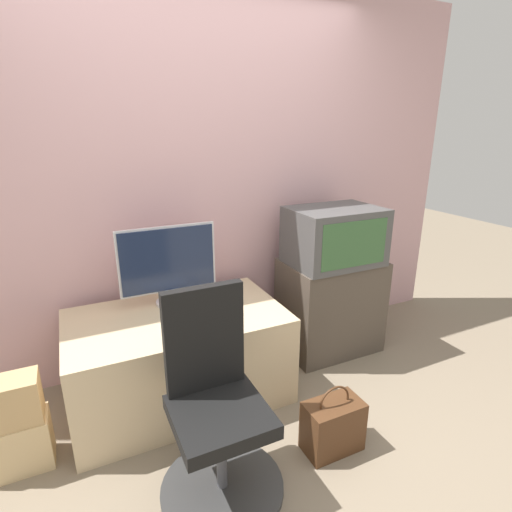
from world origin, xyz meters
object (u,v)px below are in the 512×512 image
object	(u,v)px
keyboard	(191,324)
mouse	(227,317)
cardboard_box_lower	(19,444)
handbag	(333,425)
office_chair	(216,417)
main_monitor	(168,265)
crt_tv	(334,236)

from	to	relation	value
keyboard	mouse	distance (m)	0.22
keyboard	cardboard_box_lower	bearing A→B (deg)	-177.63
mouse	handbag	xyz separation A→B (m)	(0.36, -0.60, -0.44)
office_chair	cardboard_box_lower	bearing A→B (deg)	149.39
main_monitor	cardboard_box_lower	xyz separation A→B (m)	(-0.90, -0.38, -0.70)
main_monitor	handbag	world-z (taller)	main_monitor
keyboard	handbag	size ratio (longest dim) A/B	0.77
cardboard_box_lower	office_chair	bearing A→B (deg)	-30.61
main_monitor	office_chair	xyz separation A→B (m)	(-0.03, -0.90, -0.46)
crt_tv	cardboard_box_lower	bearing A→B (deg)	-172.58
main_monitor	cardboard_box_lower	size ratio (longest dim) A/B	2.05
main_monitor	mouse	xyz separation A→B (m)	(0.24, -0.36, -0.25)
cardboard_box_lower	handbag	bearing A→B (deg)	-21.07
handbag	office_chair	bearing A→B (deg)	174.40
keyboard	crt_tv	world-z (taller)	crt_tv
mouse	crt_tv	distance (m)	1.02
mouse	handbag	world-z (taller)	mouse
handbag	keyboard	bearing A→B (deg)	132.95
crt_tv	handbag	xyz separation A→B (m)	(-0.57, -0.85, -0.77)
keyboard	mouse	xyz separation A→B (m)	(0.22, -0.01, 0.01)
crt_tv	handbag	world-z (taller)	crt_tv
cardboard_box_lower	keyboard	bearing A→B (deg)	2.37
mouse	keyboard	bearing A→B (deg)	176.35
handbag	mouse	bearing A→B (deg)	120.74
main_monitor	office_chair	bearing A→B (deg)	-91.61
main_monitor	keyboard	distance (m)	0.43
crt_tv	cardboard_box_lower	size ratio (longest dim) A/B	2.15
mouse	handbag	bearing A→B (deg)	-59.26
main_monitor	crt_tv	world-z (taller)	crt_tv
office_chair	cardboard_box_lower	xyz separation A→B (m)	(-0.87, 0.52, -0.24)
main_monitor	crt_tv	xyz separation A→B (m)	(1.17, -0.11, 0.08)
mouse	cardboard_box_lower	distance (m)	1.23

